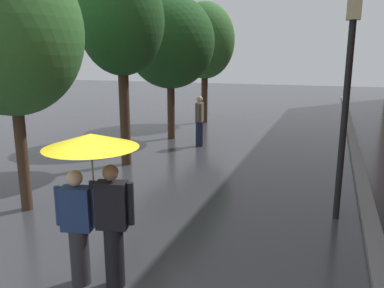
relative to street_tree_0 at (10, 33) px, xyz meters
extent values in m
cube|color=slate|center=(6.53, 7.44, -3.42)|extent=(0.30, 36.00, 0.12)
cylinder|color=#473323|center=(0.00, 0.00, -2.32)|extent=(0.22, 0.22, 2.32)
ellipsoid|color=#387533|center=(0.00, 0.00, 0.01)|extent=(2.68, 2.68, 3.11)
cylinder|color=#473323|center=(0.24, 3.68, -2.03)|extent=(0.29, 0.29, 2.89)
ellipsoid|color=#235623|center=(0.24, 3.68, 0.52)|extent=(2.32, 2.32, 2.95)
cylinder|color=#473323|center=(0.07, 7.43, -2.33)|extent=(0.28, 0.28, 2.30)
ellipsoid|color=#235623|center=(0.07, 7.43, 0.08)|extent=(3.20, 3.20, 3.34)
cylinder|color=#473323|center=(0.12, 11.31, -2.24)|extent=(0.30, 0.30, 2.46)
ellipsoid|color=#387533|center=(0.12, 11.31, 0.26)|extent=(2.69, 2.69, 3.39)
cylinder|color=#2D2D33|center=(2.63, -1.85, -3.08)|extent=(0.26, 0.26, 0.79)
cube|color=navy|center=(2.63, -1.85, -2.39)|extent=(0.44, 0.30, 0.59)
sphere|color=beige|center=(2.63, -1.85, -1.96)|extent=(0.21, 0.21, 0.21)
cylinder|color=navy|center=(2.38, -1.91, -2.36)|extent=(0.09, 0.09, 0.53)
cylinder|color=navy|center=(2.87, -1.80, -2.36)|extent=(0.09, 0.09, 0.53)
cylinder|color=black|center=(3.10, -1.75, -3.05)|extent=(0.26, 0.26, 0.85)
cube|color=black|center=(3.10, -1.75, -2.31)|extent=(0.44, 0.30, 0.63)
sphere|color=#9E7051|center=(3.10, -1.75, -1.87)|extent=(0.21, 0.21, 0.21)
cylinder|color=black|center=(2.86, -1.80, -2.28)|extent=(0.09, 0.09, 0.57)
cylinder|color=black|center=(3.34, -1.69, -2.28)|extent=(0.09, 0.09, 0.57)
cylinder|color=#9E9EA3|center=(2.86, -1.78, -2.11)|extent=(0.02, 0.02, 1.14)
cone|color=yellow|center=(2.86, -1.78, -1.47)|extent=(1.22, 1.22, 0.18)
cylinder|color=black|center=(5.93, 1.68, -1.65)|extent=(0.12, 0.12, 3.66)
cube|color=beige|center=(5.93, 1.68, 0.35)|extent=(0.24, 0.24, 0.32)
cylinder|color=#1E233D|center=(1.48, 6.57, -3.05)|extent=(0.26, 0.26, 0.86)
cube|color=#665B4C|center=(1.48, 6.57, -2.30)|extent=(0.27, 0.43, 0.64)
sphere|color=beige|center=(1.48, 6.57, -1.85)|extent=(0.21, 0.21, 0.21)
cylinder|color=#665B4C|center=(1.45, 6.82, -2.26)|extent=(0.09, 0.09, 0.58)
cylinder|color=#665B4C|center=(1.52, 6.32, -2.26)|extent=(0.09, 0.09, 0.58)
camera|label=1|loc=(5.68, -5.83, -0.42)|focal=36.16mm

